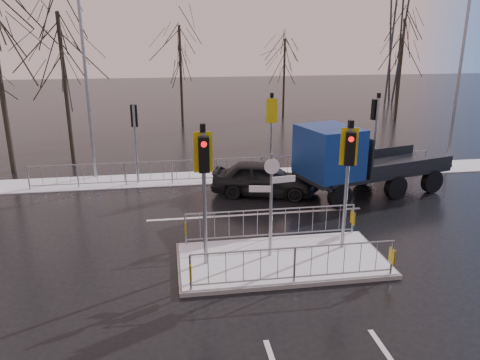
{
  "coord_description": "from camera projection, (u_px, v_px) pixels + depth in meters",
  "views": [
    {
      "loc": [
        -3.09,
        -11.95,
        6.39
      ],
      "look_at": [
        -0.84,
        2.42,
        1.8
      ],
      "focal_mm": 35.0,
      "sensor_mm": 36.0,
      "label": 1
    }
  ],
  "objects": [
    {
      "name": "tree_far_b",
      "position": [
        284.0,
        63.0,
        35.88
      ],
      "size": [
        3.25,
        3.25,
        6.14
      ],
      "color": "black",
      "rests_on": "ground"
    },
    {
      "name": "tree_far_c",
      "position": [
        402.0,
        51.0,
        33.94
      ],
      "size": [
        4.0,
        4.0,
        7.55
      ],
      "color": "black",
      "rests_on": "ground"
    },
    {
      "name": "tree_near_b",
      "position": [
        62.0,
        60.0,
        22.68
      ],
      "size": [
        4.0,
        4.0,
        7.55
      ],
      "color": "black",
      "rests_on": "ground"
    },
    {
      "name": "car_far_lane",
      "position": [
        263.0,
        178.0,
        19.12
      ],
      "size": [
        4.47,
        2.82,
        1.42
      ],
      "primitive_type": "imported",
      "rotation": [
        0.0,
        0.0,
        1.27
      ],
      "color": "black",
      "rests_on": "ground"
    },
    {
      "name": "lane_markings",
      "position": [
        284.0,
        267.0,
        13.33
      ],
      "size": [
        8.0,
        11.38,
        0.01
      ],
      "color": "silver",
      "rests_on": "ground"
    },
    {
      "name": "tree_far_a",
      "position": [
        180.0,
        56.0,
        32.62
      ],
      "size": [
        3.75,
        3.75,
        7.08
      ],
      "color": "black",
      "rests_on": "ground"
    },
    {
      "name": "flatbed_truck",
      "position": [
        347.0,
        160.0,
        18.58
      ],
      "size": [
        6.76,
        3.92,
        2.96
      ],
      "color": "black",
      "rests_on": "ground"
    },
    {
      "name": "far_kerb_fixtures",
      "position": [
        245.0,
        158.0,
        21.0
      ],
      "size": [
        18.0,
        0.65,
        3.83
      ],
      "color": "gray",
      "rests_on": "ground"
    },
    {
      "name": "traffic_island",
      "position": [
        281.0,
        250.0,
        13.53
      ],
      "size": [
        6.0,
        3.04,
        4.15
      ],
      "color": "slate",
      "rests_on": "ground"
    },
    {
      "name": "street_lamp_right",
      "position": [
        460.0,
        77.0,
        21.89
      ],
      "size": [
        1.25,
        0.18,
        8.0
      ],
      "color": "gray",
      "rests_on": "ground"
    },
    {
      "name": "ground",
      "position": [
        281.0,
        262.0,
        13.64
      ],
      "size": [
        120.0,
        120.0,
        0.0
      ],
      "primitive_type": "plane",
      "color": "black",
      "rests_on": "ground"
    },
    {
      "name": "snow_verge",
      "position": [
        237.0,
        176.0,
        21.74
      ],
      "size": [
        30.0,
        2.0,
        0.04
      ],
      "primitive_type": "cube",
      "color": "white",
      "rests_on": "ground"
    },
    {
      "name": "street_lamp_left",
      "position": [
        88.0,
        79.0,
        20.29
      ],
      "size": [
        1.25,
        0.18,
        8.2
      ],
      "color": "gray",
      "rests_on": "ground"
    }
  ]
}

